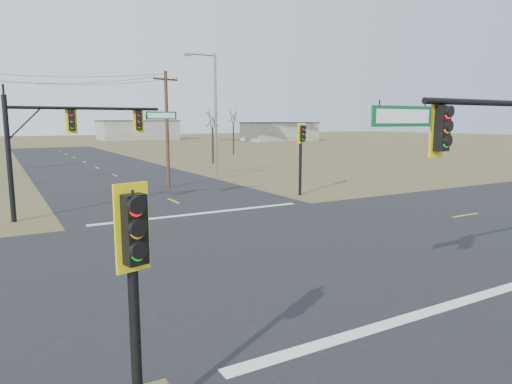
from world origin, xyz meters
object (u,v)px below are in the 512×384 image
pedestal_signal_ne (302,144)px  streetlight_a (213,108)px  mast_arm_far (77,130)px  bare_tree_d (233,116)px  pedestal_signal_sw (134,254)px  bare_tree_c (212,118)px  utility_pole_near (167,128)px

pedestal_signal_ne → streetlight_a: size_ratio=0.44×
mast_arm_far → bare_tree_d: 45.05m
mast_arm_far → streetlight_a: bearing=52.5°
mast_arm_far → streetlight_a: streetlight_a is taller
pedestal_signal_sw → bare_tree_c: size_ratio=0.60×
utility_pole_near → streetlight_a: size_ratio=0.78×
pedestal_signal_sw → bare_tree_d: 62.12m
pedestal_signal_sw → utility_pole_near: size_ratio=0.48×
mast_arm_far → utility_pole_near: 10.57m
utility_pole_near → bare_tree_d: utility_pole_near is taller
pedestal_signal_ne → bare_tree_c: (4.74, 24.70, 1.92)m
pedestal_signal_sw → mast_arm_far: bearing=70.0°
utility_pole_near → bare_tree_d: (19.97, 28.23, 1.23)m
utility_pole_near → bare_tree_c: bearing=55.9°
bare_tree_c → bare_tree_d: bearing=53.0°
mast_arm_far → bare_tree_d: bearing=60.9°
mast_arm_far → streetlight_a: (14.07, 13.60, 1.68)m
pedestal_signal_ne → utility_pole_near: utility_pole_near is taller
pedestal_signal_ne → bare_tree_d: bare_tree_d is taller
bare_tree_d → bare_tree_c: bearing=-127.0°
mast_arm_far → bare_tree_c: (18.81, 24.24, 0.87)m
streetlight_a → bare_tree_d: streetlight_a is taller
pedestal_signal_ne → bare_tree_d: size_ratio=0.69×
pedestal_signal_ne → bare_tree_c: size_ratio=0.71×
streetlight_a → bare_tree_d: (13.38, 22.11, -0.49)m
pedestal_signal_ne → bare_tree_d: 38.63m
bare_tree_d → streetlight_a: bearing=-121.2°
mast_arm_far → pedestal_signal_ne: mast_arm_far is taller
pedestal_signal_ne → pedestal_signal_sw: size_ratio=1.19×
pedestal_signal_ne → mast_arm_far: bearing=-170.0°
utility_pole_near → bare_tree_c: 20.25m
streetlight_a → utility_pole_near: bearing=-122.6°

